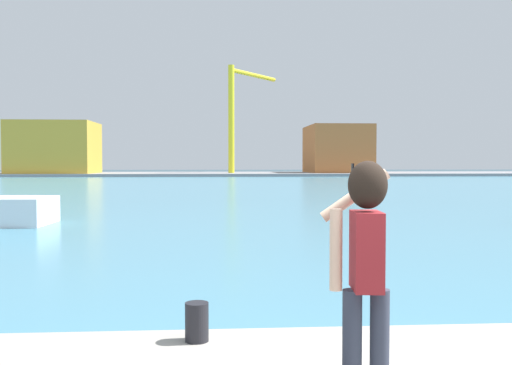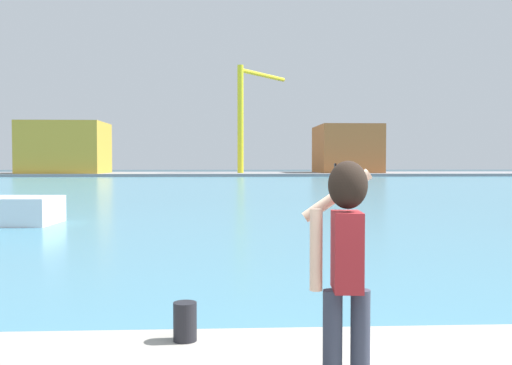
{
  "view_description": "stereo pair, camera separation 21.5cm",
  "coord_description": "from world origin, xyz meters",
  "px_view_note": "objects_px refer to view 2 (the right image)",
  "views": [
    {
      "loc": [
        -1.63,
        -3.84,
        2.26
      ],
      "look_at": [
        -0.82,
        7.85,
        1.83
      ],
      "focal_mm": 39.94,
      "sensor_mm": 36.0,
      "label": 1
    },
    {
      "loc": [
        -1.42,
        -3.86,
        2.26
      ],
      "look_at": [
        -0.82,
        7.85,
        1.83
      ],
      "focal_mm": 39.94,
      "sensor_mm": 36.0,
      "label": 2
    }
  ],
  "objects_px": {
    "person_photographer": "(345,256)",
    "warehouse_left": "(65,148)",
    "warehouse_right": "(347,149)",
    "port_crane": "(247,107)",
    "harbor_bollard": "(185,322)"
  },
  "relations": [
    {
      "from": "harbor_bollard",
      "to": "warehouse_left",
      "type": "xyz_separation_m",
      "value": [
        -25.57,
        87.35,
        3.82
      ]
    },
    {
      "from": "person_photographer",
      "to": "port_crane",
      "type": "relative_size",
      "value": 0.1
    },
    {
      "from": "warehouse_left",
      "to": "harbor_bollard",
      "type": "bearing_deg",
      "value": -73.69
    },
    {
      "from": "warehouse_left",
      "to": "port_crane",
      "type": "height_order",
      "value": "port_crane"
    },
    {
      "from": "person_photographer",
      "to": "warehouse_right",
      "type": "relative_size",
      "value": 0.13
    },
    {
      "from": "warehouse_left",
      "to": "port_crane",
      "type": "bearing_deg",
      "value": 3.48
    },
    {
      "from": "person_photographer",
      "to": "port_crane",
      "type": "distance_m",
      "value": 91.18
    },
    {
      "from": "harbor_bollard",
      "to": "port_crane",
      "type": "relative_size",
      "value": 0.02
    },
    {
      "from": "harbor_bollard",
      "to": "warehouse_right",
      "type": "distance_m",
      "value": 93.74
    },
    {
      "from": "person_photographer",
      "to": "warehouse_left",
      "type": "bearing_deg",
      "value": 21.73
    },
    {
      "from": "warehouse_right",
      "to": "port_crane",
      "type": "height_order",
      "value": "port_crane"
    },
    {
      "from": "person_photographer",
      "to": "warehouse_left",
      "type": "xyz_separation_m",
      "value": [
        -26.81,
        88.84,
        2.94
      ]
    },
    {
      "from": "harbor_bollard",
      "to": "person_photographer",
      "type": "bearing_deg",
      "value": -50.19
    },
    {
      "from": "harbor_bollard",
      "to": "warehouse_right",
      "type": "relative_size",
      "value": 0.03
    },
    {
      "from": "harbor_bollard",
      "to": "warehouse_left",
      "type": "distance_m",
      "value": 91.09
    }
  ]
}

